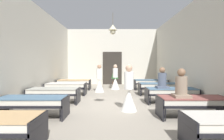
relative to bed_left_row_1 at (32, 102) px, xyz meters
The scene contains 16 objects.
ground_plane 2.98m from the bed_left_row_1, 40.32° to the left, with size 7.18×13.96×0.10m, color #9E9384.
room_shell 4.32m from the bed_left_row_1, 56.11° to the left, with size 6.98×13.56×4.07m.
bed_left_row_1 is the anchor object (origin of this frame).
bed_right_row_1 4.48m from the bed_left_row_1, ahead, with size 1.90×0.84×0.57m.
bed_left_row_2 1.90m from the bed_left_row_1, 90.00° to the left, with size 1.90×0.84×0.57m.
bed_right_row_2 4.86m from the bed_left_row_1, 23.00° to the left, with size 1.90×0.84×0.57m.
bed_left_row_3 3.80m from the bed_left_row_1, 90.00° to the left, with size 1.90×0.84×0.57m.
bed_right_row_3 5.87m from the bed_left_row_1, 40.32° to the left, with size 1.90×0.84×0.57m.
bed_left_row_4 5.70m from the bed_left_row_1, 90.00° to the left, with size 1.90×0.84×0.57m.
bed_right_row_4 7.25m from the bed_left_row_1, 51.85° to the left, with size 1.90×0.84×0.57m.
nurse_near_aisle 4.94m from the bed_left_row_1, 71.79° to the left, with size 0.52×0.52×1.49m.
nurse_mid_aisle 6.28m from the bed_left_row_1, 67.38° to the left, with size 0.52×0.52×1.49m.
nurse_far_aisle 2.84m from the bed_left_row_1, 14.34° to the left, with size 0.52×0.52×1.49m.
patient_seated_primary 4.56m from the bed_left_row_1, 24.60° to the left, with size 0.44×0.44×0.80m.
patient_seated_secondary 4.15m from the bed_left_row_1, ahead, with size 0.44×0.44×0.80m.
potted_plant 7.57m from the bed_left_row_1, 71.40° to the left, with size 0.48×0.48×1.46m.
Camera 1 is at (-0.02, -7.03, 1.49)m, focal length 29.72 mm.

